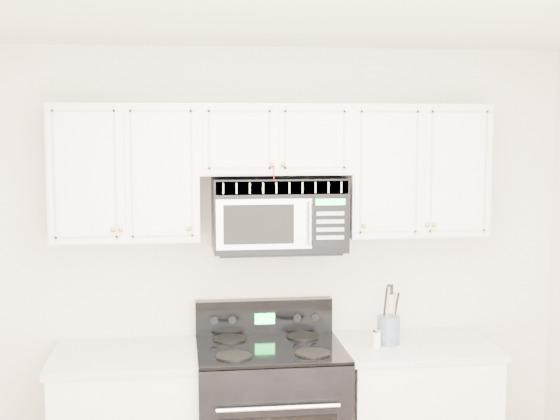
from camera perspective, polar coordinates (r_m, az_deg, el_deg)
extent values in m
cube|color=#FAE2C8|center=(4.63, -0.71, -4.40)|extent=(3.50, 0.01, 2.60)
cube|color=silver|center=(4.40, -10.81, -10.45)|extent=(0.86, 0.65, 0.04)
cube|color=silver|center=(4.58, 9.90, -9.74)|extent=(0.86, 0.65, 0.04)
cylinder|color=silver|center=(4.09, -0.11, -14.28)|extent=(0.64, 0.02, 0.02)
cube|color=black|center=(4.38, -0.74, -10.07)|extent=(0.81, 0.69, 0.02)
cube|color=black|center=(4.64, -1.18, -7.82)|extent=(0.81, 0.08, 0.21)
cube|color=#19FF4F|center=(4.60, -1.12, -7.96)|extent=(0.12, 0.00, 0.06)
cube|color=white|center=(4.37, -11.22, 2.72)|extent=(0.80, 0.33, 0.75)
cube|color=white|center=(4.57, 9.81, 2.89)|extent=(0.80, 0.33, 0.75)
cube|color=white|center=(4.39, -0.48, 5.20)|extent=(0.84, 0.33, 0.39)
sphere|color=gold|center=(4.21, -11.58, -1.44)|extent=(0.03, 0.03, 0.03)
sphere|color=gold|center=(4.20, -6.68, -1.38)|extent=(0.03, 0.03, 0.03)
sphere|color=gold|center=(4.32, 6.16, -1.16)|extent=(0.03, 0.03, 0.03)
sphere|color=gold|center=(4.42, 10.70, -1.07)|extent=(0.03, 0.03, 0.03)
sphere|color=gold|center=(4.20, -0.58, 3.32)|extent=(0.03, 0.03, 0.03)
sphere|color=gold|center=(4.21, 0.24, 3.33)|extent=(0.03, 0.03, 0.03)
cylinder|color=#C20412|center=(4.21, -0.46, 2.56)|extent=(0.00, 0.00, 0.11)
sphere|color=gold|center=(4.21, -0.46, 1.74)|extent=(0.04, 0.04, 0.04)
cube|color=black|center=(4.40, -0.11, -0.28)|extent=(0.74, 0.37, 0.41)
cube|color=#B8B6AF|center=(4.20, 0.20, 1.64)|extent=(0.72, 0.01, 0.07)
cube|color=#9C9BA2|center=(4.20, -1.16, -1.05)|extent=(0.52, 0.01, 0.27)
cube|color=black|center=(4.19, -1.56, -1.06)|extent=(0.38, 0.01, 0.21)
cube|color=black|center=(4.26, 3.69, -0.97)|extent=(0.20, 0.01, 0.27)
cube|color=#19FF4F|center=(4.24, 3.71, 0.59)|extent=(0.16, 0.00, 0.03)
cylinder|color=silver|center=(4.20, 2.22, -1.05)|extent=(0.02, 0.02, 0.23)
cylinder|color=slate|center=(4.50, 7.94, -8.69)|extent=(0.13, 0.13, 0.16)
cylinder|color=tan|center=(4.49, 8.39, -7.70)|extent=(0.01, 0.01, 0.28)
cylinder|color=black|center=(4.50, 7.63, -7.51)|extent=(0.01, 0.01, 0.30)
cylinder|color=tan|center=(4.44, 7.85, -7.56)|extent=(0.01, 0.01, 0.32)
cylinder|color=black|center=(4.49, 8.39, -7.69)|extent=(0.01, 0.01, 0.28)
cylinder|color=white|center=(4.42, 7.10, -9.41)|extent=(0.04, 0.04, 0.09)
cylinder|color=silver|center=(4.41, 7.11, -8.75)|extent=(0.04, 0.04, 0.02)
cylinder|color=white|center=(4.52, 8.11, -9.11)|extent=(0.04, 0.04, 0.09)
cylinder|color=silver|center=(4.50, 8.12, -8.47)|extent=(0.04, 0.04, 0.02)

